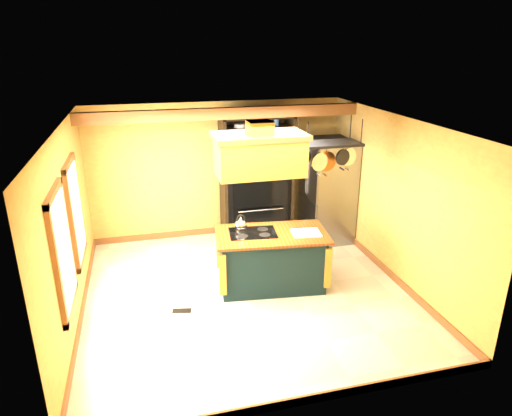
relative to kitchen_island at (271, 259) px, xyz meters
name	(u,v)px	position (x,y,z in m)	size (l,w,h in m)	color
floor	(247,292)	(-0.44, -0.14, -0.47)	(5.00, 5.00, 0.00)	beige
ceiling	(245,124)	(-0.44, -0.14, 2.23)	(5.00, 5.00, 0.00)	white
wall_back	(217,170)	(-0.44, 2.36, 0.88)	(5.00, 0.02, 2.70)	gold
wall_front	(303,300)	(-0.44, -2.64, 0.88)	(5.00, 0.02, 2.70)	gold
wall_left	(69,230)	(-2.94, -0.14, 0.88)	(0.02, 5.00, 2.70)	gold
wall_right	(395,200)	(2.06, -0.14, 0.88)	(0.02, 5.00, 2.70)	gold
ceiling_beam	(223,113)	(-0.44, 1.56, 2.12)	(5.00, 0.15, 0.20)	brown
window_near	(63,251)	(-2.91, -0.94, 0.93)	(0.06, 1.06, 1.56)	brown
window_far	(76,211)	(-2.91, 0.46, 0.93)	(0.06, 1.06, 1.56)	brown
kitchen_island	(271,259)	(0.00, 0.00, 0.00)	(1.87, 1.18, 1.11)	black
range_hood	(260,153)	(-0.20, 0.00, 1.77)	(1.36, 0.77, 0.80)	#A98B2A
pot_rack	(329,150)	(0.91, 0.01, 1.74)	(1.02, 0.47, 0.85)	black
refrigerator	(327,192)	(1.61, 1.59, 0.49)	(0.85, 1.01, 1.97)	gray
hutch	(256,191)	(0.28, 2.09, 0.47)	(1.40, 0.63, 2.47)	black
floor_register	(182,311)	(-1.51, -0.43, -0.46)	(0.28, 0.12, 0.01)	black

